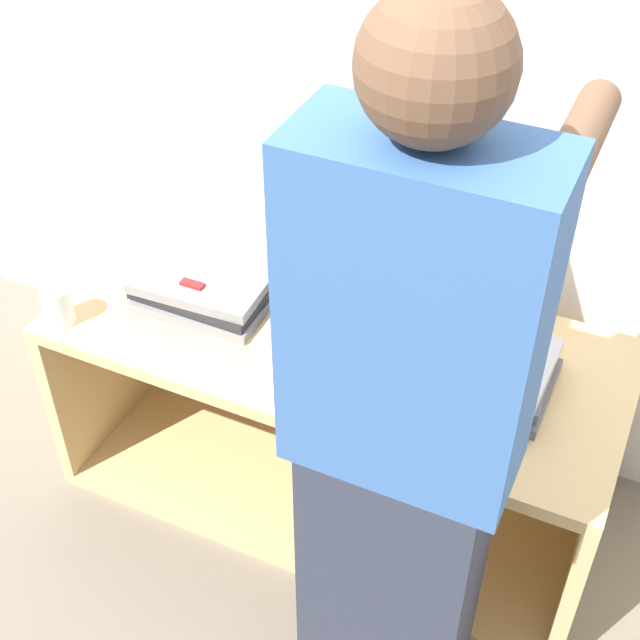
{
  "coord_description": "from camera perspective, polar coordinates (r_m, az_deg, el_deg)",
  "views": [
    {
      "loc": [
        0.65,
        -1.19,
        2.0
      ],
      "look_at": [
        0.0,
        0.21,
        0.69
      ],
      "focal_mm": 50.0,
      "sensor_mm": 36.0,
      "label": 1
    }
  ],
  "objects": [
    {
      "name": "ground_plane",
      "position": [
        2.42,
        -2.2,
        -15.68
      ],
      "size": [
        12.0,
        12.0,
        0.0
      ],
      "primitive_type": "plane",
      "color": "#756B5B"
    },
    {
      "name": "wall_back",
      "position": [
        2.16,
        5.87,
        18.32
      ],
      "size": [
        8.0,
        0.05,
        2.4
      ],
      "color": "silver",
      "rests_on": "ground_plane"
    },
    {
      "name": "cart",
      "position": [
        2.4,
        1.56,
        -5.23
      ],
      "size": [
        1.41,
        0.61,
        0.57
      ],
      "color": "tan",
      "rests_on": "ground_plane"
    },
    {
      "name": "laptop_open",
      "position": [
        2.17,
        1.64,
        0.92
      ],
      "size": [
        0.33,
        0.34,
        0.26
      ],
      "color": "#B7B7BC",
      "rests_on": "cart"
    },
    {
      "name": "laptop_stack_left",
      "position": [
        2.27,
        -7.18,
        2.25
      ],
      "size": [
        0.34,
        0.27,
        0.08
      ],
      "color": "gray",
      "rests_on": "cart"
    },
    {
      "name": "laptop_stack_right",
      "position": [
        2.06,
        10.07,
        -2.88
      ],
      "size": [
        0.34,
        0.27,
        0.08
      ],
      "color": "slate",
      "rests_on": "cart"
    },
    {
      "name": "person",
      "position": [
        1.6,
        5.4,
        -7.69
      ],
      "size": [
        0.4,
        0.53,
        1.63
      ],
      "color": "#2D3342",
      "rests_on": "ground_plane"
    },
    {
      "name": "mug",
      "position": [
        2.27,
        -16.44,
        0.89
      ],
      "size": [
        0.07,
        0.07,
        0.1
      ],
      "color": "white",
      "rests_on": "cart"
    },
    {
      "name": "inventory_tag",
      "position": [
        2.2,
        -8.18,
        2.29
      ],
      "size": [
        0.06,
        0.02,
        0.01
      ],
      "color": "red",
      "rests_on": "laptop_stack_left"
    }
  ]
}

